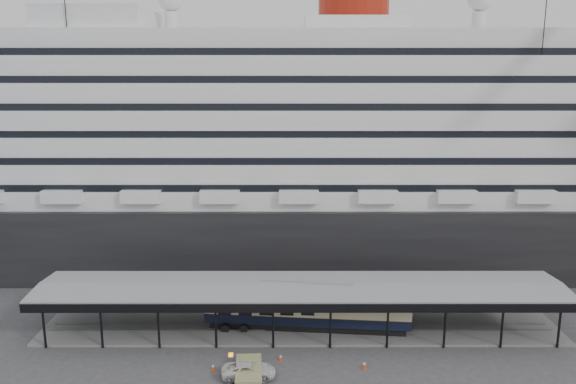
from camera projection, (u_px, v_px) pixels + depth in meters
name	position (u px, v px, depth m)	size (l,w,h in m)	color
ground	(302.00, 352.00, 56.10)	(200.00, 200.00, 0.00)	#37373A
cruise_ship	(297.00, 135.00, 83.59)	(130.00, 30.00, 43.90)	black
platform_canopy	(301.00, 309.00, 60.50)	(56.00, 9.18, 5.30)	slate
port_truck	(249.00, 370.00, 51.28)	(2.29, 4.97, 1.38)	silver
pullman_carriage	(307.00, 307.00, 60.45)	(22.15, 4.96, 21.58)	black
traffic_cone_left	(213.00, 367.00, 52.59)	(0.46, 0.46, 0.68)	#E2480C
traffic_cone_mid	(281.00, 357.00, 54.40)	(0.41, 0.41, 0.66)	#F5350D
traffic_cone_right	(364.00, 365.00, 52.89)	(0.54, 0.54, 0.80)	red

